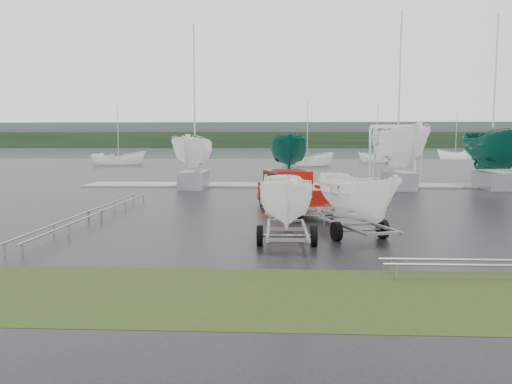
# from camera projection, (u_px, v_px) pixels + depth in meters

# --- Properties ---
(ground_plane) EXTENTS (120.00, 120.00, 0.00)m
(ground_plane) POSITION_uv_depth(u_px,v_px,m) (323.00, 215.00, 20.91)
(ground_plane) COLOR black
(ground_plane) RESTS_ON ground
(lake) EXTENTS (300.00, 300.00, 0.00)m
(lake) POSITION_uv_depth(u_px,v_px,m) (288.00, 153.00, 120.25)
(lake) COLOR gray
(lake) RESTS_ON ground
(grass_verge) EXTENTS (40.00, 40.00, 0.00)m
(grass_verge) POSITION_uv_depth(u_px,v_px,m) (370.00, 296.00, 9.98)
(grass_verge) COLOR black
(grass_verge) RESTS_ON ground
(dock) EXTENTS (30.00, 3.00, 0.12)m
(dock) POSITION_uv_depth(u_px,v_px,m) (307.00, 185.00, 33.82)
(dock) COLOR gray
(dock) RESTS_ON ground
(treeline) EXTENTS (300.00, 8.00, 6.00)m
(treeline) POSITION_uv_depth(u_px,v_px,m) (285.00, 140.00, 189.46)
(treeline) COLOR black
(treeline) RESTS_ON ground
(far_hill) EXTENTS (300.00, 6.00, 10.00)m
(far_hill) POSITION_uv_depth(u_px,v_px,m) (285.00, 135.00, 197.20)
(far_hill) COLOR #4C5651
(far_hill) RESTS_ON ground
(pickup_truck) EXTENTS (3.38, 5.62, 1.77)m
(pickup_truck) POSITION_uv_depth(u_px,v_px,m) (292.00, 191.00, 21.64)
(pickup_truck) COLOR maroon
(pickup_truck) RESTS_ON ground
(trailer_hitched) EXTENTS (2.25, 3.79, 4.80)m
(trailer_hitched) POSITION_uv_depth(u_px,v_px,m) (358.00, 156.00, 15.59)
(trailer_hitched) COLOR gray
(trailer_hitched) RESTS_ON ground
(trailer_parked) EXTENTS (1.79, 3.61, 4.74)m
(trailer_parked) POSITION_uv_depth(u_px,v_px,m) (287.00, 158.00, 14.72)
(trailer_parked) COLOR gray
(trailer_parked) RESTS_ON ground
(boat_hoist) EXTENTS (3.30, 2.18, 4.12)m
(boat_hoist) POSITION_uv_depth(u_px,v_px,m) (395.00, 147.00, 33.26)
(boat_hoist) COLOR silver
(boat_hoist) RESTS_ON ground
(keelboat_0) EXTENTS (2.29, 3.20, 10.45)m
(keelboat_0) POSITION_uv_depth(u_px,v_px,m) (193.00, 132.00, 31.82)
(keelboat_0) COLOR gray
(keelboat_0) RESTS_ON ground
(keelboat_1) EXTENTS (2.36, 3.20, 7.37)m
(keelboat_1) POSITION_uv_depth(u_px,v_px,m) (290.00, 130.00, 31.71)
(keelboat_1) COLOR gray
(keelboat_1) RESTS_ON ground
(keelboat_2) EXTENTS (2.91, 3.20, 11.09)m
(keelboat_2) POSITION_uv_depth(u_px,v_px,m) (401.00, 116.00, 31.08)
(keelboat_2) COLOR gray
(keelboat_2) RESTS_ON ground
(keelboat_3) EXTENTS (2.71, 3.20, 10.89)m
(keelboat_3) POSITION_uv_depth(u_px,v_px,m) (497.00, 120.00, 31.12)
(keelboat_3) COLOR gray
(keelboat_3) RESTS_ON ground
(mast_rack_0) EXTENTS (0.56, 6.50, 0.06)m
(mast_rack_0) POSITION_uv_depth(u_px,v_px,m) (120.00, 202.00, 22.31)
(mast_rack_0) COLOR gray
(mast_rack_0) RESTS_ON ground
(mast_rack_1) EXTENTS (0.56, 6.50, 0.06)m
(mast_rack_1) POSITION_uv_depth(u_px,v_px,m) (61.00, 225.00, 16.35)
(mast_rack_1) COLOR gray
(mast_rack_1) RESTS_ON ground
(moored_boat_0) EXTENTS (3.16, 3.11, 11.34)m
(moored_boat_0) POSITION_uv_depth(u_px,v_px,m) (119.00, 164.00, 63.03)
(moored_boat_0) COLOR white
(moored_boat_0) RESTS_ON ground
(moored_boat_1) EXTENTS (3.06, 3.01, 11.31)m
(moored_boat_1) POSITION_uv_depth(u_px,v_px,m) (307.00, 166.00, 59.67)
(moored_boat_1) COLOR white
(moored_boat_1) RESTS_ON ground
(moored_boat_2) EXTENTS (3.06, 3.05, 10.86)m
(moored_boat_2) POSITION_uv_depth(u_px,v_px,m) (376.00, 162.00, 68.43)
(moored_boat_2) COLOR white
(moored_boat_2) RESTS_ON ground
(moored_boat_3) EXTENTS (2.41, 2.35, 11.00)m
(moored_boat_3) POSITION_uv_depth(u_px,v_px,m) (455.00, 158.00, 83.64)
(moored_boat_3) COLOR white
(moored_boat_3) RESTS_ON ground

